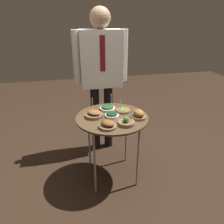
{
  "coord_description": "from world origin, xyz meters",
  "views": [
    {
      "loc": [
        -0.41,
        -1.86,
        1.6
      ],
      "look_at": [
        0.0,
        0.0,
        0.75
      ],
      "focal_mm": 35.0,
      "sensor_mm": 36.0,
      "label": 1
    }
  ],
  "objects_px": {
    "bowl_roast_near_rim": "(139,115)",
    "bowl_asparagus_far_rim": "(123,110)",
    "bowl_spinach_center": "(108,108)",
    "waiter_figure": "(101,66)",
    "bowl_broccoli_mid_right": "(126,122)",
    "serving_cart": "(112,121)",
    "bowl_roast_back_left": "(108,125)",
    "bowl_roast_front_right": "(94,114)",
    "bowl_spinach_mid_left": "(112,115)"
  },
  "relations": [
    {
      "from": "bowl_roast_near_rim",
      "to": "bowl_asparagus_far_rim",
      "type": "height_order",
      "value": "bowl_asparagus_far_rim"
    },
    {
      "from": "bowl_spinach_center",
      "to": "waiter_figure",
      "type": "bearing_deg",
      "value": 89.44
    },
    {
      "from": "bowl_roast_near_rim",
      "to": "bowl_broccoli_mid_right",
      "type": "height_order",
      "value": "bowl_broccoli_mid_right"
    },
    {
      "from": "serving_cart",
      "to": "bowl_broccoli_mid_right",
      "type": "distance_m",
      "value": 0.22
    },
    {
      "from": "bowl_roast_back_left",
      "to": "bowl_roast_near_rim",
      "type": "distance_m",
      "value": 0.35
    },
    {
      "from": "bowl_roast_front_right",
      "to": "bowl_asparagus_far_rim",
      "type": "bearing_deg",
      "value": 11.27
    },
    {
      "from": "bowl_spinach_center",
      "to": "bowl_asparagus_far_rim",
      "type": "relative_size",
      "value": 1.1
    },
    {
      "from": "serving_cart",
      "to": "waiter_figure",
      "type": "xyz_separation_m",
      "value": [
        -0.0,
        0.59,
        0.42
      ]
    },
    {
      "from": "serving_cart",
      "to": "bowl_spinach_mid_left",
      "type": "height_order",
      "value": "bowl_spinach_mid_left"
    },
    {
      "from": "serving_cart",
      "to": "bowl_roast_front_right",
      "type": "xyz_separation_m",
      "value": [
        -0.17,
        0.03,
        0.08
      ]
    },
    {
      "from": "serving_cart",
      "to": "waiter_figure",
      "type": "height_order",
      "value": "waiter_figure"
    },
    {
      "from": "bowl_spinach_mid_left",
      "to": "waiter_figure",
      "type": "xyz_separation_m",
      "value": [
        -0.0,
        0.59,
        0.35
      ]
    },
    {
      "from": "bowl_spinach_mid_left",
      "to": "bowl_asparagus_far_rim",
      "type": "bearing_deg",
      "value": 34.57
    },
    {
      "from": "bowl_roast_back_left",
      "to": "bowl_asparagus_far_rim",
      "type": "xyz_separation_m",
      "value": [
        0.22,
        0.3,
        -0.02
      ]
    },
    {
      "from": "serving_cart",
      "to": "waiter_figure",
      "type": "distance_m",
      "value": 0.72
    },
    {
      "from": "bowl_spinach_mid_left",
      "to": "bowl_roast_near_rim",
      "type": "distance_m",
      "value": 0.26
    },
    {
      "from": "bowl_roast_front_right",
      "to": "waiter_figure",
      "type": "bearing_deg",
      "value": 73.1
    },
    {
      "from": "bowl_spinach_mid_left",
      "to": "bowl_roast_back_left",
      "type": "xyz_separation_m",
      "value": [
        -0.08,
        -0.21,
        0.01
      ]
    },
    {
      "from": "bowl_roast_back_left",
      "to": "bowl_spinach_center",
      "type": "bearing_deg",
      "value": 78.85
    },
    {
      "from": "bowl_spinach_mid_left",
      "to": "bowl_roast_near_rim",
      "type": "relative_size",
      "value": 0.95
    },
    {
      "from": "bowl_spinach_center",
      "to": "bowl_asparagus_far_rim",
      "type": "height_order",
      "value": "bowl_spinach_center"
    },
    {
      "from": "bowl_spinach_center",
      "to": "bowl_broccoli_mid_right",
      "type": "xyz_separation_m",
      "value": [
        0.1,
        -0.37,
        0.01
      ]
    },
    {
      "from": "bowl_roast_back_left",
      "to": "bowl_spinach_center",
      "type": "relative_size",
      "value": 1.03
    },
    {
      "from": "bowl_asparagus_far_rim",
      "to": "bowl_broccoli_mid_right",
      "type": "bearing_deg",
      "value": -99.66
    },
    {
      "from": "waiter_figure",
      "to": "bowl_broccoli_mid_right",
      "type": "bearing_deg",
      "value": -83.27
    },
    {
      "from": "bowl_broccoli_mid_right",
      "to": "bowl_roast_front_right",
      "type": "relative_size",
      "value": 0.98
    },
    {
      "from": "bowl_roast_back_left",
      "to": "bowl_broccoli_mid_right",
      "type": "xyz_separation_m",
      "value": [
        0.17,
        0.02,
        -0.0
      ]
    },
    {
      "from": "serving_cart",
      "to": "bowl_roast_back_left",
      "type": "relative_size",
      "value": 4.26
    },
    {
      "from": "bowl_asparagus_far_rim",
      "to": "waiter_figure",
      "type": "height_order",
      "value": "waiter_figure"
    },
    {
      "from": "bowl_broccoli_mid_right",
      "to": "waiter_figure",
      "type": "distance_m",
      "value": 0.85
    },
    {
      "from": "bowl_broccoli_mid_right",
      "to": "bowl_roast_near_rim",
      "type": "bearing_deg",
      "value": 34.64
    },
    {
      "from": "serving_cart",
      "to": "bowl_spinach_center",
      "type": "relative_size",
      "value": 4.37
    },
    {
      "from": "bowl_roast_near_rim",
      "to": "bowl_asparagus_far_rim",
      "type": "xyz_separation_m",
      "value": [
        -0.1,
        0.18,
        -0.02
      ]
    },
    {
      "from": "waiter_figure",
      "to": "bowl_roast_front_right",
      "type": "bearing_deg",
      "value": -106.9
    },
    {
      "from": "bowl_asparagus_far_rim",
      "to": "waiter_figure",
      "type": "bearing_deg",
      "value": 105.89
    },
    {
      "from": "waiter_figure",
      "to": "bowl_roast_back_left",
      "type": "bearing_deg",
      "value": -95.8
    },
    {
      "from": "bowl_spinach_mid_left",
      "to": "bowl_roast_near_rim",
      "type": "xyz_separation_m",
      "value": [
        0.24,
        -0.08,
        0.01
      ]
    },
    {
      "from": "serving_cart",
      "to": "bowl_roast_near_rim",
      "type": "bearing_deg",
      "value": -18.88
    },
    {
      "from": "serving_cart",
      "to": "waiter_figure",
      "type": "relative_size",
      "value": 0.42
    },
    {
      "from": "bowl_roast_near_rim",
      "to": "waiter_figure",
      "type": "xyz_separation_m",
      "value": [
        -0.24,
        0.67,
        0.33
      ]
    },
    {
      "from": "bowl_spinach_mid_left",
      "to": "bowl_spinach_center",
      "type": "relative_size",
      "value": 0.88
    },
    {
      "from": "bowl_broccoli_mid_right",
      "to": "bowl_roast_back_left",
      "type": "bearing_deg",
      "value": -173.92
    },
    {
      "from": "bowl_spinach_center",
      "to": "bowl_asparagus_far_rim",
      "type": "bearing_deg",
      "value": -30.94
    },
    {
      "from": "bowl_spinach_center",
      "to": "bowl_roast_front_right",
      "type": "height_order",
      "value": "bowl_roast_front_right"
    },
    {
      "from": "bowl_roast_near_rim",
      "to": "bowl_roast_front_right",
      "type": "relative_size",
      "value": 0.83
    },
    {
      "from": "bowl_roast_near_rim",
      "to": "bowl_broccoli_mid_right",
      "type": "xyz_separation_m",
      "value": [
        -0.15,
        -0.11,
        -0.01
      ]
    },
    {
      "from": "serving_cart",
      "to": "bowl_asparagus_far_rim",
      "type": "distance_m",
      "value": 0.18
    },
    {
      "from": "bowl_spinach_center",
      "to": "bowl_spinach_mid_left",
      "type": "bearing_deg",
      "value": -88.07
    },
    {
      "from": "bowl_broccoli_mid_right",
      "to": "bowl_asparagus_far_rim",
      "type": "relative_size",
      "value": 1.22
    },
    {
      "from": "bowl_roast_back_left",
      "to": "bowl_broccoli_mid_right",
      "type": "height_order",
      "value": "bowl_broccoli_mid_right"
    }
  ]
}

